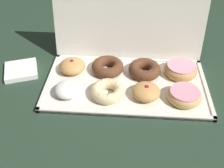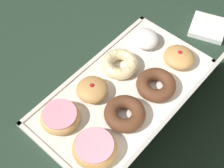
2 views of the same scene
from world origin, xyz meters
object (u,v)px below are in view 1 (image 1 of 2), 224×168
(napkin_stack, at_px, (21,70))
(chocolate_cake_ring_donut_5, at_px, (107,67))
(donut_box, at_px, (126,85))
(pink_frosted_donut_7, at_px, (180,69))
(chocolate_cake_ring_donut_6, at_px, (144,69))
(powdered_filled_donut_0, at_px, (67,89))
(cruller_donut_1, at_px, (107,91))
(jelly_filled_donut_4, at_px, (72,66))
(pink_frosted_donut_3, at_px, (184,95))
(jelly_filled_donut_2, at_px, (146,92))

(napkin_stack, bearing_deg, chocolate_cake_ring_donut_5, 3.00)
(donut_box, xyz_separation_m, chocolate_cake_ring_donut_5, (-0.07, 0.07, 0.02))
(donut_box, xyz_separation_m, pink_frosted_donut_7, (0.19, 0.07, 0.03))
(chocolate_cake_ring_donut_6, bearing_deg, powdered_filled_donut_0, -153.41)
(donut_box, bearing_deg, powdered_filled_donut_0, -160.67)
(cruller_donut_1, bearing_deg, donut_box, 46.57)
(pink_frosted_donut_7, bearing_deg, jelly_filled_donut_4, -178.68)
(napkin_stack, bearing_deg, powdered_filled_donut_0, -30.31)
(cruller_donut_1, xyz_separation_m, pink_frosted_donut_3, (0.24, -0.00, -0.00))
(cruller_donut_1, xyz_separation_m, jelly_filled_donut_4, (-0.14, 0.12, 0.00))
(powdered_filled_donut_0, height_order, cruller_donut_1, powdered_filled_donut_0)
(jelly_filled_donut_2, height_order, pink_frosted_donut_7, jelly_filled_donut_2)
(pink_frosted_donut_3, bearing_deg, powdered_filled_donut_0, -179.88)
(jelly_filled_donut_4, relative_size, chocolate_cake_ring_donut_6, 0.82)
(pink_frosted_donut_3, xyz_separation_m, pink_frosted_donut_7, (0.00, 0.13, 0.00))
(jelly_filled_donut_2, xyz_separation_m, pink_frosted_donut_7, (0.12, 0.12, -0.00))
(jelly_filled_donut_4, relative_size, napkin_stack, 0.82)
(cruller_donut_1, bearing_deg, powdered_filled_donut_0, -178.27)
(donut_box, relative_size, chocolate_cake_ring_donut_6, 4.82)
(powdered_filled_donut_0, distance_m, pink_frosted_donut_7, 0.40)
(cruller_donut_1, distance_m, napkin_stack, 0.34)
(powdered_filled_donut_0, distance_m, cruller_donut_1, 0.13)
(chocolate_cake_ring_donut_5, bearing_deg, cruller_donut_1, -85.26)
(pink_frosted_donut_3, distance_m, pink_frosted_donut_7, 0.13)
(powdered_filled_donut_0, distance_m, chocolate_cake_ring_donut_6, 0.28)
(donut_box, xyz_separation_m, pink_frosted_donut_3, (0.18, -0.06, 0.02))
(cruller_donut_1, bearing_deg, chocolate_cake_ring_donut_6, 45.01)
(donut_box, bearing_deg, cruller_donut_1, -133.43)
(chocolate_cake_ring_donut_5, distance_m, pink_frosted_donut_7, 0.26)
(powdered_filled_donut_0, height_order, chocolate_cake_ring_donut_5, powdered_filled_donut_0)
(cruller_donut_1, height_order, pink_frosted_donut_3, same)
(donut_box, xyz_separation_m, powdered_filled_donut_0, (-0.19, -0.07, 0.03))
(powdered_filled_donut_0, relative_size, jelly_filled_donut_2, 0.94)
(powdered_filled_donut_0, bearing_deg, jelly_filled_donut_4, 93.37)
(donut_box, xyz_separation_m, cruller_donut_1, (-0.06, -0.06, 0.02))
(chocolate_cake_ring_donut_5, height_order, pink_frosted_donut_7, pink_frosted_donut_7)
(powdered_filled_donut_0, relative_size, jelly_filled_donut_4, 0.92)
(chocolate_cake_ring_donut_6, bearing_deg, napkin_stack, -178.73)
(donut_box, height_order, cruller_donut_1, cruller_donut_1)
(cruller_donut_1, distance_m, pink_frosted_donut_7, 0.28)
(chocolate_cake_ring_donut_6, bearing_deg, pink_frosted_donut_3, -45.57)
(powdered_filled_donut_0, xyz_separation_m, pink_frosted_donut_7, (0.37, 0.13, 0.00))
(donut_box, height_order, pink_frosted_donut_3, pink_frosted_donut_3)
(donut_box, height_order, jelly_filled_donut_4, jelly_filled_donut_4)
(donut_box, distance_m, jelly_filled_donut_2, 0.09)
(jelly_filled_donut_4, bearing_deg, napkin_stack, -177.53)
(donut_box, relative_size, jelly_filled_donut_4, 5.91)
(jelly_filled_donut_4, xyz_separation_m, napkin_stack, (-0.19, -0.01, -0.02))
(pink_frosted_donut_3, relative_size, napkin_stack, 0.96)
(jelly_filled_donut_4, distance_m, chocolate_cake_ring_donut_5, 0.12)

